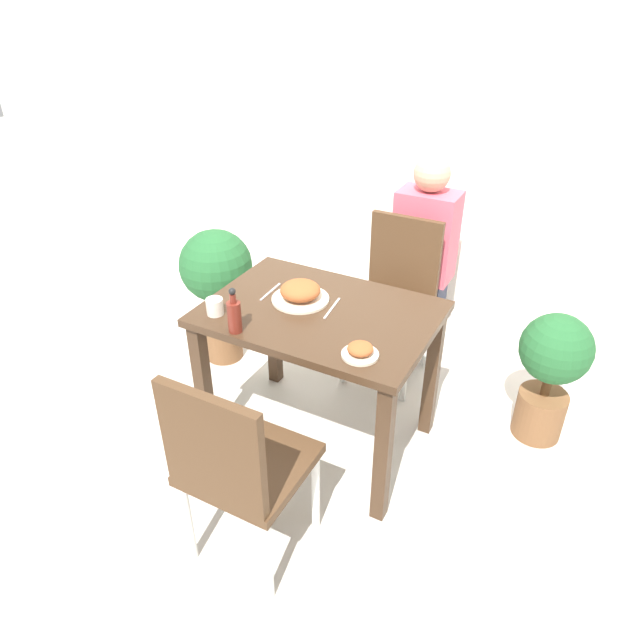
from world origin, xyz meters
name	(u,v)px	position (x,y,z in m)	size (l,w,h in m)	color
ground_plane	(320,437)	(0.00, 0.00, 0.00)	(16.00, 16.00, 0.00)	beige
wall_back	(441,112)	(0.00, 1.49, 1.30)	(8.00, 0.05, 2.60)	white
dining_table	(320,334)	(0.00, 0.00, 0.62)	(1.00, 0.71, 0.74)	#3D2819
chair_near	(236,464)	(0.06, -0.74, 0.51)	(0.42, 0.42, 0.90)	#4C331E
chair_far	(395,291)	(0.08, 0.73, 0.51)	(0.42, 0.42, 0.90)	#4C331E
food_plate	(300,292)	(-0.12, 0.04, 0.78)	(0.26, 0.26, 0.09)	beige
side_plate	(360,351)	(0.30, -0.23, 0.76)	(0.15, 0.15, 0.06)	beige
drink_cup	(215,307)	(-0.38, -0.24, 0.78)	(0.07, 0.07, 0.07)	silver
sauce_bottle	(234,315)	(-0.23, -0.31, 0.82)	(0.06, 0.06, 0.20)	maroon
fork_utensil	(270,292)	(-0.28, 0.04, 0.74)	(0.02, 0.18, 0.00)	silver
spoon_utensil	(332,308)	(0.04, 0.04, 0.74)	(0.03, 0.19, 0.00)	silver
potted_plant_left	(217,278)	(-0.84, 0.36, 0.53)	(0.41, 0.41, 0.81)	brown
potted_plant_right	(551,367)	(0.95, 0.54, 0.41)	(0.33, 0.33, 0.68)	brown
person_figure	(423,256)	(0.12, 1.07, 0.58)	(0.34, 0.22, 1.17)	#2D3347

